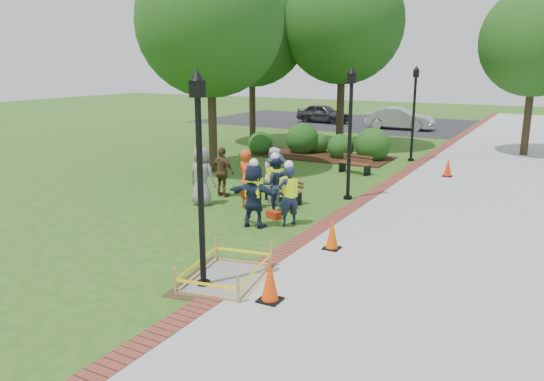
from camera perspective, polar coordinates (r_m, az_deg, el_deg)
The scene contains 34 objects.
ground at distance 13.87m, azimuth -4.22°, elevation -4.81°, with size 100.00×100.00×0.00m, color #285116.
sidewalk at distance 21.56m, azimuth 22.34°, elevation 0.89°, with size 6.00×60.00×0.02m, color #9E9E99.
brick_edging at distance 22.13m, azimuth 13.99°, elevation 1.83°, with size 0.50×60.00×0.03m, color maroon.
mulch_bed at distance 25.54m, azimuth 4.86°, elevation 3.73°, with size 7.00×3.00×0.05m, color #381E0F.
parking_lot at distance 38.92m, azimuth 18.13°, elevation 6.47°, with size 36.00×12.00×0.01m, color black.
wet_concrete_pad at distance 11.04m, azimuth -4.97°, elevation -8.44°, with size 2.09×2.57×0.55m.
bench_near at distance 16.99m, azimuth 1.22°, elevation -0.51°, with size 1.40×0.78×0.72m.
bench_far at distance 21.69m, azimuth 8.89°, elevation 2.43°, with size 1.42×0.73×0.73m.
cone_front at distance 9.99m, azimuth -0.22°, elevation -9.83°, with size 0.41×0.41×0.82m.
cone_back at distance 12.76m, azimuth 6.49°, elevation -4.79°, with size 0.38×0.38×0.75m.
cone_far at distance 21.88m, azimuth 18.39°, elevation 2.31°, with size 0.37×0.37×0.74m.
toolbox at distance 15.25m, azimuth 0.19°, elevation -2.64°, with size 0.43×0.24×0.21m, color #B6230E.
lamp_near at distance 10.17m, azimuth -7.78°, elevation 2.77°, with size 0.28×0.28×4.26m.
lamp_mid at distance 17.18m, azimuth 8.41°, elevation 7.13°, with size 0.28×0.28×4.26m.
lamp_far at distance 24.80m, azimuth 15.04°, elevation 8.75°, with size 0.28×0.28×4.26m.
tree_left at distance 21.69m, azimuth -6.70°, elevation 17.46°, with size 5.77×5.77×8.76m.
tree_back at distance 28.11m, azimuth 7.64°, elevation 17.46°, with size 6.15×6.15×9.42m.
tree_right at distance 28.27m, azimuth 26.53°, elevation 14.15°, with size 5.11×5.11×7.90m.
tree_far at distance 29.34m, azimuth -2.20°, elevation 16.93°, with size 6.05×6.05×9.12m.
shrub_a at distance 26.13m, azimuth -1.25°, elevation 3.95°, with size 1.19×1.19×1.19m, color #1D4814.
shrub_b at distance 26.47m, azimuth 3.28°, elevation 4.06°, with size 1.61×1.61×1.61m, color #1D4814.
shrub_c at distance 25.21m, azimuth 7.35°, elevation 3.49°, with size 1.23×1.23×1.23m, color #1D4814.
shrub_d at distance 24.96m, azimuth 10.70°, elevation 3.26°, with size 1.62×1.62×1.62m, color #1D4814.
shrub_e at distance 26.65m, azimuth 5.01°, elevation 4.09°, with size 1.04×1.04×1.04m, color #1D4814.
casual_person_a at distance 16.70m, azimuth -7.57°, elevation 1.54°, with size 0.60×0.39×1.83m.
casual_person_b at distance 16.13m, azimuth -2.75°, elevation 1.19°, with size 0.68×0.57×1.82m.
casual_person_c at distance 16.78m, azimuth 0.30°, elevation 1.65°, with size 0.66×0.67×1.79m.
casual_person_d at distance 17.67m, azimuth -5.35°, elevation 1.99°, with size 0.58×0.42×1.67m.
casual_person_e at distance 16.49m, azimuth 0.46°, elevation 1.18°, with size 0.63×0.56×1.65m.
hivis_worker_a at distance 14.28m, azimuth -1.94°, elevation -0.31°, with size 0.59×0.41×1.89m.
hivis_worker_b at distance 14.47m, azimuth 1.80°, elevation -0.28°, with size 0.60×0.63×1.80m.
hivis_worker_c at distance 15.79m, azimuth 0.34°, elevation 0.89°, with size 0.63×0.58×1.80m.
parked_car_a at distance 40.22m, azimuth 5.52°, elevation 7.27°, with size 4.58×1.99×1.49m, color #2B2B2E.
parked_car_b at distance 36.98m, azimuth 13.51°, elevation 6.41°, with size 4.87×2.12×1.59m, color #AEAFB4.
Camera 1 is at (7.24, -11.00, 4.36)m, focal length 35.00 mm.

